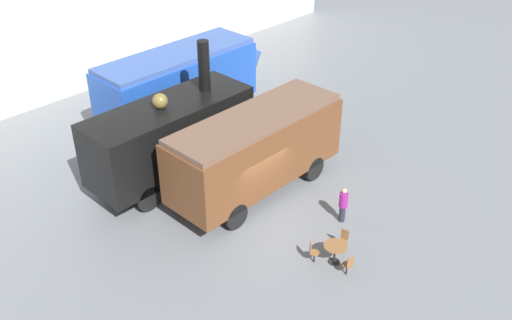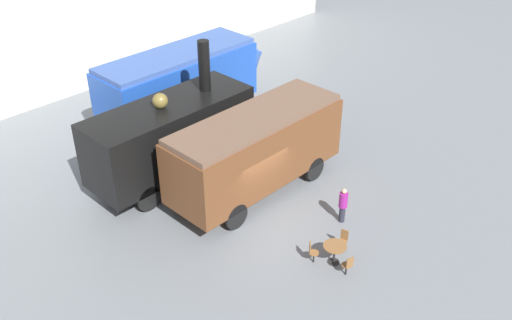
% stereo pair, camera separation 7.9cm
% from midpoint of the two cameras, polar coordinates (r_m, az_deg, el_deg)
% --- Properties ---
extents(ground_plane, '(80.00, 80.00, 0.00)m').
position_cam_midpoint_polar(ground_plane, '(23.37, 0.62, -4.91)').
color(ground_plane, slate).
extents(backdrop_wall, '(44.00, 0.15, 9.00)m').
position_cam_midpoint_polar(backdrop_wall, '(32.64, -19.57, 13.17)').
color(backdrop_wall, beige).
rests_on(backdrop_wall, ground_plane).
extents(streamlined_locomotive, '(10.19, 2.79, 3.84)m').
position_cam_midpoint_polar(streamlined_locomotive, '(29.41, -6.46, 8.20)').
color(streamlined_locomotive, blue).
rests_on(streamlined_locomotive, ground_plane).
extents(steam_locomotive, '(7.45, 2.60, 5.76)m').
position_cam_midpoint_polar(steam_locomotive, '(24.50, -8.40, 2.58)').
color(steam_locomotive, black).
rests_on(steam_locomotive, ground_plane).
extents(passenger_coach_wooden, '(7.93, 2.67, 3.58)m').
position_cam_midpoint_polar(passenger_coach_wooden, '(23.33, 0.10, 1.27)').
color(passenger_coach_wooden, brown).
rests_on(passenger_coach_wooden, ground_plane).
extents(cafe_table_near, '(0.85, 0.85, 0.77)m').
position_cam_midpoint_polar(cafe_table_near, '(20.69, 7.98, -8.85)').
color(cafe_table_near, black).
rests_on(cafe_table_near, ground_plane).
extents(cafe_chair_0, '(0.40, 0.40, 0.87)m').
position_cam_midpoint_polar(cafe_chair_0, '(20.66, 5.74, -9.06)').
color(cafe_chair_0, black).
rests_on(cafe_chair_0, ground_plane).
extents(cafe_chair_1, '(0.37, 0.39, 0.87)m').
position_cam_midpoint_polar(cafe_chair_1, '(20.29, 9.30, -10.29)').
color(cafe_chair_1, black).
rests_on(cafe_chair_1, ground_plane).
extents(cafe_chair_2, '(0.38, 0.36, 0.87)m').
position_cam_midpoint_polar(cafe_chair_2, '(21.32, 8.83, -7.81)').
color(cafe_chair_2, black).
rests_on(cafe_chair_2, ground_plane).
extents(visitor_person, '(0.34, 0.34, 1.54)m').
position_cam_midpoint_polar(visitor_person, '(22.50, 8.79, -4.38)').
color(visitor_person, '#262633').
rests_on(visitor_person, ground_plane).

